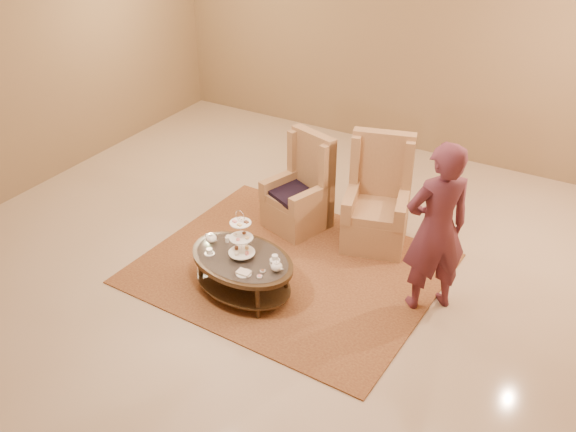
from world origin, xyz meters
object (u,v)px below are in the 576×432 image
Objects in this scene: tea_table at (242,264)px; armchair_left at (302,196)px; person at (436,229)px; armchair_right at (377,208)px.

armchair_left reaches higher than tea_table.
armchair_right is at bearing -85.90° from person.
tea_table is 1.01× the size of armchair_right.
person is (1.77, 0.79, 0.56)m from tea_table.
tea_table is 1.12× the size of armchair_left.
tea_table is 1.85m from armchair_right.
person is (0.97, -0.87, 0.48)m from armchair_right.
armchair_left is at bearing 105.50° from tea_table.
armchair_right is (0.94, 0.15, 0.04)m from armchair_left.
armchair_left is at bearing -64.60° from person.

